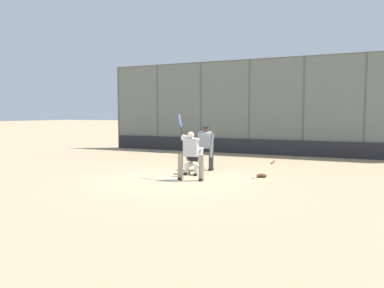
{
  "coord_description": "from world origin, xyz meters",
  "views": [
    {
      "loc": [
        -5.34,
        10.32,
        2.08
      ],
      "look_at": [
        -0.16,
        -1.0,
        1.05
      ],
      "focal_mm": 35.0,
      "sensor_mm": 36.0,
      "label": 1
    }
  ],
  "objects_px": {
    "spare_bat_by_padding": "(273,162)",
    "fielding_glove_on_dirt": "(262,176)",
    "umpire_home": "(206,147)",
    "batter_at_plate": "(191,154)",
    "spare_bat_near_backstop": "(158,152)",
    "catcher_behind_plate": "(194,157)",
    "baseball_loose": "(253,177)"
  },
  "relations": [
    {
      "from": "catcher_behind_plate",
      "to": "baseball_loose",
      "type": "relative_size",
      "value": 15.94
    },
    {
      "from": "spare_bat_near_backstop",
      "to": "fielding_glove_on_dirt",
      "type": "xyz_separation_m",
      "value": [
        -6.83,
        5.23,
        0.03
      ]
    },
    {
      "from": "batter_at_plate",
      "to": "baseball_loose",
      "type": "relative_size",
      "value": 27.68
    },
    {
      "from": "spare_bat_by_padding",
      "to": "baseball_loose",
      "type": "bearing_deg",
      "value": -0.66
    },
    {
      "from": "spare_bat_near_backstop",
      "to": "baseball_loose",
      "type": "height_order",
      "value": "baseball_loose"
    },
    {
      "from": "catcher_behind_plate",
      "to": "baseball_loose",
      "type": "xyz_separation_m",
      "value": [
        -2.04,
        -0.04,
        -0.57
      ]
    },
    {
      "from": "catcher_behind_plate",
      "to": "spare_bat_near_backstop",
      "type": "distance_m",
      "value": 7.28
    },
    {
      "from": "spare_bat_by_padding",
      "to": "fielding_glove_on_dirt",
      "type": "height_order",
      "value": "fielding_glove_on_dirt"
    },
    {
      "from": "batter_at_plate",
      "to": "baseball_loose",
      "type": "xyz_separation_m",
      "value": [
        -1.71,
        -1.08,
        -0.78
      ]
    },
    {
      "from": "spare_bat_by_padding",
      "to": "catcher_behind_plate",
      "type": "bearing_deg",
      "value": -28.79
    },
    {
      "from": "baseball_loose",
      "to": "spare_bat_by_padding",
      "type": "bearing_deg",
      "value": -86.4
    },
    {
      "from": "spare_bat_by_padding",
      "to": "batter_at_plate",
      "type": "bearing_deg",
      "value": -20.62
    },
    {
      "from": "spare_bat_by_padding",
      "to": "fielding_glove_on_dirt",
      "type": "bearing_deg",
      "value": 2.57
    },
    {
      "from": "fielding_glove_on_dirt",
      "to": "batter_at_plate",
      "type": "bearing_deg",
      "value": 36.75
    },
    {
      "from": "catcher_behind_plate",
      "to": "umpire_home",
      "type": "height_order",
      "value": "umpire_home"
    },
    {
      "from": "spare_bat_near_backstop",
      "to": "umpire_home",
      "type": "bearing_deg",
      "value": -42.23
    },
    {
      "from": "catcher_behind_plate",
      "to": "fielding_glove_on_dirt",
      "type": "xyz_separation_m",
      "value": [
        -2.23,
        -0.37,
        -0.55
      ]
    },
    {
      "from": "batter_at_plate",
      "to": "spare_bat_by_padding",
      "type": "bearing_deg",
      "value": -115.53
    },
    {
      "from": "batter_at_plate",
      "to": "baseball_loose",
      "type": "height_order",
      "value": "batter_at_plate"
    },
    {
      "from": "umpire_home",
      "to": "spare_bat_near_backstop",
      "type": "xyz_separation_m",
      "value": [
        4.6,
        -4.57,
        -0.83
      ]
    },
    {
      "from": "baseball_loose",
      "to": "catcher_behind_plate",
      "type": "bearing_deg",
      "value": 1.12
    },
    {
      "from": "catcher_behind_plate",
      "to": "umpire_home",
      "type": "bearing_deg",
      "value": -81.4
    },
    {
      "from": "umpire_home",
      "to": "baseball_loose",
      "type": "relative_size",
      "value": 21.72
    },
    {
      "from": "spare_bat_near_backstop",
      "to": "spare_bat_by_padding",
      "type": "height_order",
      "value": "same"
    },
    {
      "from": "catcher_behind_plate",
      "to": "spare_bat_near_backstop",
      "type": "xyz_separation_m",
      "value": [
        4.6,
        -5.61,
        -0.58
      ]
    },
    {
      "from": "batter_at_plate",
      "to": "fielding_glove_on_dirt",
      "type": "xyz_separation_m",
      "value": [
        -1.89,
        -1.41,
        -0.76
      ]
    },
    {
      "from": "spare_bat_near_backstop",
      "to": "fielding_glove_on_dirt",
      "type": "height_order",
      "value": "fielding_glove_on_dirt"
    },
    {
      "from": "umpire_home",
      "to": "fielding_glove_on_dirt",
      "type": "bearing_deg",
      "value": 164.35
    },
    {
      "from": "umpire_home",
      "to": "spare_bat_by_padding",
      "type": "bearing_deg",
      "value": -120.95
    },
    {
      "from": "spare_bat_near_backstop",
      "to": "spare_bat_by_padding",
      "type": "distance_m",
      "value": 6.61
    },
    {
      "from": "batter_at_plate",
      "to": "umpire_home",
      "type": "height_order",
      "value": "batter_at_plate"
    },
    {
      "from": "fielding_glove_on_dirt",
      "to": "baseball_loose",
      "type": "relative_size",
      "value": 4.41
    }
  ]
}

